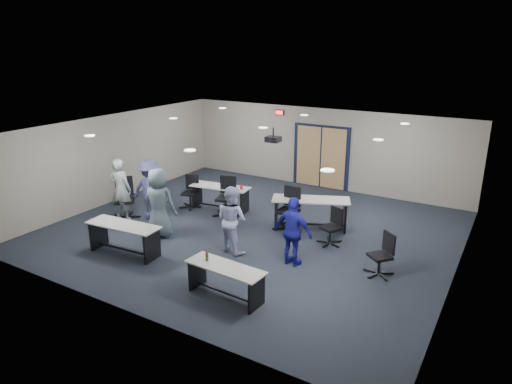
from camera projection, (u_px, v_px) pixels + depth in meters
The scene contains 25 objects.
floor at pixel (253, 230), 12.15m from camera, with size 10.00×10.00×0.00m, color black.
back_wall at pixel (322, 148), 15.41m from camera, with size 10.00×0.04×2.70m, color gray.
front_wall at pixel (122, 245), 8.05m from camera, with size 10.00×0.04×2.70m, color gray.
left_wall at pixel (115, 158), 14.15m from camera, with size 0.04×9.00×2.70m, color gray.
right_wall at pixel (463, 218), 9.31m from camera, with size 0.04×9.00×2.70m, color gray.
ceiling at pixel (253, 130), 11.31m from camera, with size 10.00×9.00×0.04m, color silver.
double_door at pixel (321, 157), 15.47m from camera, with size 2.00×0.07×2.20m.
exit_sign at pixel (280, 112), 15.79m from camera, with size 0.32×0.07×0.18m.
ceiling_projector at pixel (273, 139), 11.66m from camera, with size 0.35×0.32×0.37m.
ceiling_can_lights at pixel (258, 129), 11.52m from camera, with size 6.24×5.74×0.02m, color white, non-canonical shape.
table_front_left at pixel (124, 234), 10.66m from camera, with size 1.86×0.75×0.74m.
table_front_right at pixel (225, 276), 8.82m from camera, with size 1.67×0.65×0.91m.
table_back_left at pixel (220, 194), 13.50m from camera, with size 1.85×0.83×0.84m.
table_back_right at pixel (311, 208), 12.11m from camera, with size 2.14×1.43×0.83m.
chair_back_a at pixel (190, 192), 13.67m from camera, with size 0.62×0.62×0.98m, color black, non-canonical shape.
chair_back_b at pixel (226, 197), 12.98m from camera, with size 0.71×0.71×1.14m, color black, non-canonical shape.
chair_back_c at pixel (288, 209), 11.99m from camera, with size 0.73×0.73×1.15m, color black, non-canonical shape.
chair_back_d at pixel (330, 227), 11.18m from camera, with size 0.58×0.58×0.92m, color black, non-canonical shape.
chair_loose_left at pixel (124, 199), 12.76m from camera, with size 0.74×0.74×1.18m, color black, non-canonical shape.
chair_loose_right at pixel (380, 255), 9.67m from camera, with size 0.60×0.60×0.95m, color black, non-canonical shape.
person_gray at pixel (121, 189), 12.61m from camera, with size 0.65×0.42×1.77m, color #959FA3.
person_plaid at pixel (159, 203), 11.53m from camera, with size 0.88×0.57×1.79m, color #4B5D68.
person_lightblue at pixel (232, 219), 10.70m from camera, with size 0.79×0.61×1.62m, color #ABB7E2.
person_navy at pixel (293, 232), 10.02m from camera, with size 0.93×0.39×1.59m, color #1A1B92.
person_back at pixel (150, 190), 12.68m from camera, with size 1.10×0.63×1.71m, color #3B3D6A.
Camera 1 is at (5.79, -9.62, 4.76)m, focal length 32.00 mm.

